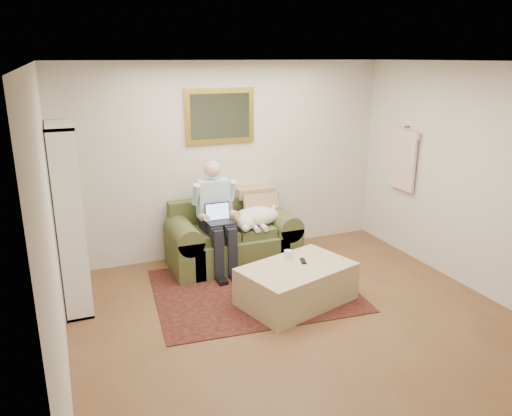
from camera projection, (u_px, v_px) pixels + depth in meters
room_shell at (301, 201)px, 4.84m from camera, size 4.51×5.00×2.61m
rug at (254, 290)px, 5.88m from camera, size 2.44×2.03×0.01m
sofa at (233, 243)px, 6.59m from camera, size 1.67×0.85×1.00m
seated_man at (218, 218)px, 6.24m from camera, size 0.55×0.78×1.40m
laptop at (219, 217)px, 6.17m from camera, size 0.32×0.26×0.23m
sleeping_dog at (256, 217)px, 6.52m from camera, size 0.69×0.43×0.25m
ottoman at (296, 284)px, 5.54m from camera, size 1.37×1.08×0.44m
coffee_mug at (288, 255)px, 5.66m from camera, size 0.08×0.08×0.10m
tv_remote at (303, 261)px, 5.58m from camera, size 0.09×0.16×0.02m
bookshelf at (69, 219)px, 5.27m from camera, size 0.28×0.80×2.00m
wall_mirror at (220, 116)px, 6.50m from camera, size 0.94×0.04×0.72m
hanging_shirt at (403, 157)px, 6.72m from camera, size 0.06×0.52×0.90m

